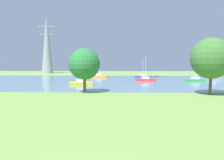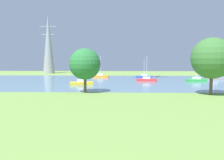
# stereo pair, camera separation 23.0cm
# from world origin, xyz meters

# --- Properties ---
(ground_plane) EXTENTS (160.00, 160.00, 0.00)m
(ground_plane) POSITION_xyz_m (0.00, 22.00, 0.00)
(ground_plane) COLOR olive
(water_surface) EXTENTS (140.00, 40.00, 0.02)m
(water_surface) POSITION_xyz_m (0.00, 50.00, 0.01)
(water_surface) COLOR slate
(water_surface) RESTS_ON ground
(sailboat_green) EXTENTS (4.97, 2.21, 7.09)m
(sailboat_green) POSITION_xyz_m (19.80, 49.52, 0.46)
(sailboat_green) COLOR green
(sailboat_green) RESTS_ON water_surface
(sailboat_blue) EXTENTS (4.81, 1.53, 5.48)m
(sailboat_blue) POSITION_xyz_m (8.37, 60.62, 0.45)
(sailboat_blue) COLOR blue
(sailboat_blue) RESTS_ON water_surface
(sailboat_yellow) EXTENTS (5.02, 2.60, 6.50)m
(sailboat_yellow) POSITION_xyz_m (-6.53, 41.29, 0.46)
(sailboat_yellow) COLOR yellow
(sailboat_yellow) RESTS_ON water_surface
(sailboat_orange) EXTENTS (4.91, 1.88, 6.35)m
(sailboat_orange) POSITION_xyz_m (-4.37, 61.67, 0.46)
(sailboat_orange) COLOR orange
(sailboat_orange) RESTS_ON water_surface
(sailboat_gray) EXTENTS (4.83, 1.61, 5.61)m
(sailboat_gray) POSITION_xyz_m (25.81, 54.38, 0.45)
(sailboat_gray) COLOR gray
(sailboat_gray) RESTS_ON water_surface
(sailboat_red) EXTENTS (5.00, 2.37, 6.08)m
(sailboat_red) POSITION_xyz_m (7.95, 49.95, 0.45)
(sailboat_red) COLOR red
(sailboat_red) RESTS_ON water_surface
(tree_east_far) EXTENTS (4.97, 4.97, 7.04)m
(tree_east_far) POSITION_xyz_m (-4.03, 29.79, 4.54)
(tree_east_far) COLOR brown
(tree_east_far) RESTS_ON ground
(tree_east_near) EXTENTS (6.07, 6.07, 8.48)m
(tree_east_near) POSITION_xyz_m (15.02, 27.97, 5.43)
(tree_east_near) COLOR brown
(tree_east_near) RESTS_ON ground
(electricity_pylon) EXTENTS (6.40, 4.40, 22.44)m
(electricity_pylon) POSITION_xyz_m (-26.25, 82.76, 11.23)
(electricity_pylon) COLOR gray
(electricity_pylon) RESTS_ON ground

